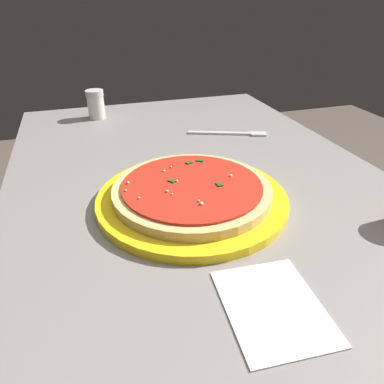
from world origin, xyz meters
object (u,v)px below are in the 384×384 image
Objects in this scene: pizza at (192,190)px; fork at (232,133)px; napkin_folded_right at (273,306)px; parmesan_shaker at (96,104)px; serving_plate at (192,199)px.

fork is (0.27, -0.19, -0.02)m from pizza.
napkin_folded_right is at bearing 161.62° from fork.
parmesan_shaker is at bearing 12.52° from pizza.
napkin_folded_right is at bearing -175.59° from pizza.
serving_plate reaches higher than napkin_folded_right.
serving_plate is 2.29× the size of napkin_folded_right.
pizza reaches higher than napkin_folded_right.
serving_plate is 0.24m from napkin_folded_right.
fork is at bearing -34.55° from pizza.
pizza is 1.41× the size of fork.
pizza is 1.90× the size of napkin_folded_right.
parmesan_shaker reaches higher than napkin_folded_right.
parmesan_shaker reaches higher than pizza.
serving_plate is 0.33m from fork.
pizza is 0.51m from parmesan_shaker.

